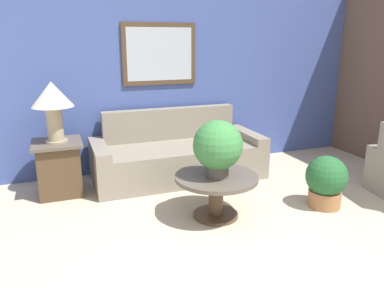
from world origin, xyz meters
The scene contains 7 objects.
wall_back centered at (0.00, 3.23, 1.31)m, with size 7.93×0.09×2.60m.
couch_main centered at (0.04, 2.73, 0.28)m, with size 2.19×0.91×0.87m.
coffee_table centered at (0.04, 1.48, 0.33)m, with size 0.84×0.84×0.45m.
side_table centered at (-1.44, 2.66, 0.33)m, with size 0.55×0.55×0.64m.
table_lamp centered at (-1.44, 2.66, 1.12)m, with size 0.46×0.46×0.68m.
potted_plant_on_table centered at (0.03, 1.44, 0.76)m, with size 0.49×0.49×0.57m.
potted_plant_floor centered at (1.25, 1.28, 0.30)m, with size 0.44×0.44×0.57m.
Camera 1 is at (-1.42, -1.75, 1.76)m, focal length 35.00 mm.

